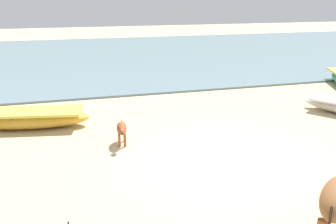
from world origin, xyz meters
TOP-DOWN VIEW (x-y plane):
  - ground at (0.00, 0.00)m, footprint 80.00×80.00m
  - sea_water at (0.00, 16.40)m, footprint 60.00×20.00m
  - fishing_boat_4 at (-4.57, 3.79)m, footprint 3.72×1.69m
  - calf_far_rust at (-2.13, 1.74)m, footprint 0.35×0.90m

SIDE VIEW (x-z plane):
  - ground at x=0.00m, z-range 0.00..0.00m
  - sea_water at x=0.00m, z-range 0.00..0.08m
  - fishing_boat_4 at x=-4.57m, z-range -0.08..0.64m
  - calf_far_rust at x=-2.13m, z-range 0.13..0.71m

